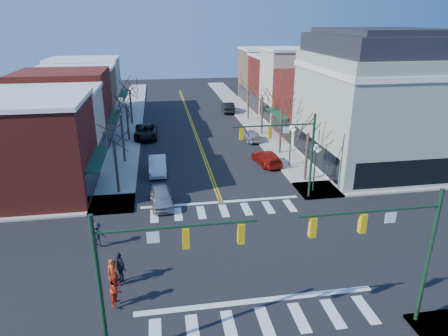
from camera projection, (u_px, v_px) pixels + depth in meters
name	position (u px, v px, depth m)	size (l,w,h in m)	color
ground	(240.00, 254.00, 25.58)	(160.00, 160.00, 0.00)	black
sidewalk_left	(122.00, 159.00, 42.67)	(3.50, 70.00, 0.15)	#9E9B93
sidewalk_right	(280.00, 150.00, 45.36)	(3.50, 70.00, 0.15)	#9E9B93
bldg_left_brick_a	(26.00, 151.00, 32.64)	(10.00, 8.50, 8.00)	maroon
bldg_left_stucco_a	(50.00, 129.00, 39.88)	(10.00, 7.00, 7.50)	#B9AF99
bldg_left_brick_b	(65.00, 108.00, 47.09)	(10.00, 9.00, 8.50)	maroon
bldg_left_tan	(78.00, 98.00, 54.83)	(10.00, 7.50, 7.80)	olive
bldg_left_stucco_b	(86.00, 87.00, 61.91)	(10.00, 8.00, 8.20)	#B9AF99
bldg_right_brick_a	(320.00, 104.00, 50.32)	(10.00, 8.50, 8.00)	maroon
bldg_right_stucco	(299.00, 86.00, 57.13)	(10.00, 7.00, 10.00)	#B9AF99
bldg_right_brick_b	(283.00, 84.00, 64.31)	(10.00, 8.00, 8.50)	maroon
bldg_right_tan	(270.00, 76.00, 71.61)	(10.00, 8.00, 9.00)	olive
victorian_corner	(376.00, 100.00, 39.15)	(12.25, 14.25, 13.30)	#97A48E
traffic_mast_near_left	(145.00, 266.00, 16.24)	(6.60, 0.28, 7.20)	#14331E
traffic_mast_near_right	(395.00, 242.00, 17.94)	(6.60, 0.28, 7.20)	#14331E
traffic_mast_far_right	(290.00, 145.00, 31.60)	(6.60, 0.28, 7.20)	#14331E
lamppost_corner	(315.00, 160.00, 33.64)	(0.36, 0.36, 4.33)	#14331E
lamppost_midblock	(291.00, 138.00, 39.64)	(0.36, 0.36, 4.33)	#14331E
tree_left_a	(116.00, 167.00, 33.61)	(0.24, 0.24, 4.76)	#382B21
tree_left_b	(123.00, 139.00, 40.94)	(0.24, 0.24, 5.04)	#382B21
tree_left_c	(128.00, 123.00, 48.41)	(0.24, 0.24, 4.55)	#382B21
tree_left_d	(131.00, 108.00, 55.74)	(0.24, 0.24, 4.90)	#382B21
tree_right_a	(306.00, 157.00, 36.21)	(0.24, 0.24, 4.62)	#382B21
tree_right_b	(281.00, 131.00, 43.50)	(0.24, 0.24, 5.18)	#382B21
tree_right_c	(262.00, 116.00, 50.95)	(0.24, 0.24, 4.83)	#382B21
tree_right_d	(248.00, 103.00, 58.31)	(0.24, 0.24, 4.97)	#382B21
car_left_near	(161.00, 197.00, 31.97)	(1.72, 4.27, 1.45)	#A3A3A7
car_left_mid	(158.00, 165.00, 38.75)	(1.65, 4.72, 1.56)	silver
car_left_far	(146.00, 132.00, 50.01)	(2.72, 5.91, 1.64)	black
car_right_near	(267.00, 158.00, 41.07)	(1.96, 4.83, 1.40)	maroon
car_right_mid	(251.00, 135.00, 48.92)	(1.68, 4.18, 1.42)	#B1B0B5
car_right_far	(228.00, 107.00, 63.76)	(1.72, 4.93, 1.62)	black
pedestrian_red_a	(113.00, 272.00, 22.10)	(0.59, 0.39, 1.62)	red
pedestrian_red_b	(116.00, 289.00, 20.59)	(0.87, 0.68, 1.80)	#B32513
pedestrian_dark_a	(119.00, 267.00, 22.43)	(1.08, 0.45, 1.84)	#212229
pedestrian_dark_b	(97.00, 234.00, 26.01)	(1.05, 0.60, 1.63)	black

